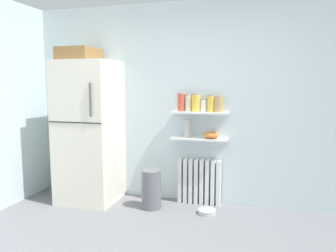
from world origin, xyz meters
TOP-DOWN VIEW (x-y plane):
  - back_wall at (0.00, 2.05)m, footprint 7.04×0.10m
  - refrigerator at (-1.31, 1.65)m, footprint 0.73×0.73m
  - radiator at (0.12, 1.92)m, footprint 0.55×0.12m
  - wall_shelf_lower at (0.12, 1.89)m, footprint 0.72×0.22m
  - wall_shelf_upper at (0.12, 1.89)m, footprint 0.72×0.22m
  - storage_jar_0 at (-0.12, 1.89)m, footprint 0.10×0.10m
  - storage_jar_1 at (-0.02, 1.89)m, footprint 0.08×0.08m
  - storage_jar_2 at (0.07, 1.89)m, footprint 0.11×0.11m
  - storage_jar_3 at (0.17, 1.89)m, footprint 0.08×0.08m
  - storage_jar_4 at (0.26, 1.89)m, footprint 0.10×0.10m
  - storage_jar_5 at (0.36, 1.89)m, footprint 0.12×0.12m
  - vase at (-0.03, 1.89)m, footprint 0.08×0.08m
  - shelf_bowl at (0.27, 1.89)m, footprint 0.20×0.20m
  - trash_bin at (-0.43, 1.58)m, footprint 0.24×0.24m
  - pet_food_bowl at (0.28, 1.59)m, footprint 0.22×0.22m

SIDE VIEW (x-z plane):
  - pet_food_bowl at x=0.28m, z-range 0.00..0.05m
  - trash_bin at x=-0.43m, z-range 0.00..0.49m
  - radiator at x=0.12m, z-range 0.00..0.58m
  - wall_shelf_lower at x=0.12m, z-range 0.85..0.87m
  - shelf_bowl at x=0.27m, z-range 0.87..0.96m
  - refrigerator at x=-1.31m, z-range -0.05..1.97m
  - vase at x=-0.03m, z-range 0.87..1.10m
  - wall_shelf_upper at x=0.12m, z-range 1.19..1.21m
  - storage_jar_3 at x=0.17m, z-range 1.21..1.37m
  - back_wall at x=0.00m, z-range 0.00..2.60m
  - storage_jar_5 at x=0.36m, z-range 1.21..1.42m
  - storage_jar_4 at x=0.26m, z-range 1.21..1.43m
  - storage_jar_1 at x=-0.02m, z-range 1.21..1.43m
  - storage_jar_2 at x=0.07m, z-range 1.21..1.44m
  - storage_jar_0 at x=-0.12m, z-range 1.21..1.45m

